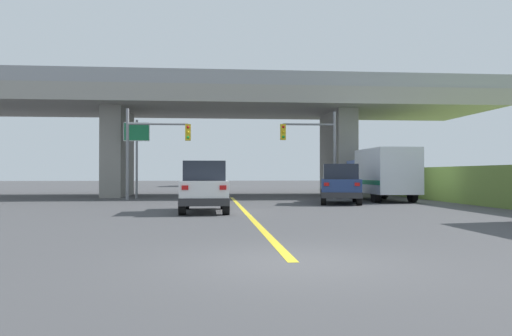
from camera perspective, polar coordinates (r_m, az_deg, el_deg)
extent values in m
plane|color=#424244|center=(35.91, -2.91, -3.09)|extent=(160.00, 160.00, 0.00)
cube|color=gray|center=(36.22, -2.90, 7.15)|extent=(35.74, 9.66, 1.08)
cube|color=gray|center=(36.42, -15.07, 1.61)|extent=(1.33, 5.80, 5.91)
cube|color=gray|center=(37.02, 9.06, 1.56)|extent=(1.33, 5.80, 5.91)
cube|color=gray|center=(31.76, -2.56, 10.07)|extent=(35.74, 0.20, 0.90)
cube|color=gray|center=(40.99, -3.17, 7.63)|extent=(35.74, 0.20, 0.90)
cube|color=yellow|center=(21.03, -1.27, -4.80)|extent=(0.20, 24.43, 0.01)
cube|color=silver|center=(20.71, -5.73, -2.63)|extent=(1.81, 4.32, 0.90)
cube|color=#1E232D|center=(20.38, -5.74, -0.33)|extent=(1.60, 2.38, 0.76)
cube|color=#2D2D30|center=(18.62, -5.80, -3.80)|extent=(1.85, 0.20, 0.28)
cube|color=red|center=(18.55, -7.90, -2.17)|extent=(0.24, 0.06, 0.16)
cube|color=red|center=(18.53, -3.69, -2.18)|extent=(0.24, 0.06, 0.16)
cylinder|color=black|center=(22.36, -7.77, -3.63)|extent=(0.26, 0.72, 0.72)
cylinder|color=black|center=(22.35, -3.63, -3.64)|extent=(0.26, 0.72, 0.72)
cylinder|color=black|center=(19.15, -8.20, -4.13)|extent=(0.26, 0.72, 0.72)
cylinder|color=black|center=(19.13, -3.36, -4.14)|extent=(0.26, 0.72, 0.72)
cube|color=navy|center=(26.79, 9.33, -2.18)|extent=(2.78, 4.55, 0.90)
cube|color=#1E232D|center=(26.46, 9.35, -0.40)|extent=(2.15, 2.64, 0.76)
cube|color=#2D2D30|center=(24.73, 9.51, -3.02)|extent=(1.95, 0.61, 0.28)
cube|color=red|center=(24.63, 7.84, -1.80)|extent=(0.25, 0.11, 0.16)
cube|color=red|center=(24.69, 11.17, -1.79)|extent=(0.25, 0.11, 0.16)
cylinder|color=black|center=(28.35, 7.48, -3.01)|extent=(0.41, 0.76, 0.72)
cylinder|color=black|center=(28.41, 10.94, -2.99)|extent=(0.41, 0.76, 0.72)
cylinder|color=black|center=(25.22, 7.51, -3.30)|extent=(0.41, 0.76, 0.72)
cylinder|color=black|center=(25.29, 11.40, -3.28)|extent=(0.41, 0.76, 0.72)
cube|color=navy|center=(32.46, 12.36, -0.86)|extent=(2.20, 2.00, 1.90)
cube|color=silver|center=(29.32, 14.31, -0.33)|extent=(2.31, 4.62, 2.46)
cube|color=#197F4C|center=(29.32, 14.32, -1.53)|extent=(2.33, 4.53, 0.24)
cylinder|color=black|center=(32.19, 10.67, -2.56)|extent=(0.30, 0.90, 0.90)
cylinder|color=black|center=(32.79, 14.04, -2.52)|extent=(0.30, 0.90, 0.90)
cylinder|color=black|center=(27.92, 13.18, -2.85)|extent=(0.30, 0.90, 0.90)
cylinder|color=black|center=(28.61, 16.99, -2.78)|extent=(0.30, 0.90, 0.90)
cylinder|color=slate|center=(31.66, 8.72, 1.41)|extent=(0.18, 0.18, 5.33)
cylinder|color=slate|center=(31.44, 5.89, 4.84)|extent=(3.18, 0.12, 0.12)
cube|color=gold|center=(31.13, 3.01, 4.01)|extent=(0.32, 0.26, 0.96)
sphere|color=red|center=(31.01, 3.05, 4.58)|extent=(0.16, 0.16, 0.16)
sphere|color=gold|center=(30.99, 3.05, 4.03)|extent=(0.16, 0.16, 0.16)
sphere|color=green|center=(30.96, 3.05, 3.48)|extent=(0.16, 0.16, 0.16)
cylinder|color=slate|center=(30.67, -14.10, 1.49)|extent=(0.18, 0.18, 5.32)
cylinder|color=slate|center=(30.57, -10.84, 4.82)|extent=(3.49, 0.12, 0.12)
cube|color=gold|center=(30.41, -7.56, 3.94)|extent=(0.32, 0.26, 0.96)
sphere|color=red|center=(30.28, -7.57, 4.53)|extent=(0.16, 0.16, 0.16)
sphere|color=gold|center=(30.26, -7.57, 3.96)|extent=(0.16, 0.16, 0.16)
sphere|color=green|center=(30.23, -7.57, 3.39)|extent=(0.16, 0.16, 0.16)
cylinder|color=slate|center=(32.68, -13.11, 0.96)|extent=(0.14, 0.14, 4.88)
cube|color=#197242|center=(32.71, -13.12, 3.95)|extent=(1.51, 0.08, 1.08)
cube|color=white|center=(32.70, -13.12, 3.95)|extent=(1.59, 0.04, 1.16)
cube|color=navy|center=(66.72, -6.24, -0.77)|extent=(2.20, 2.00, 1.90)
cube|color=silver|center=(63.32, -6.29, -0.45)|extent=(2.31, 4.81, 2.61)
cube|color=#B26619|center=(63.32, -6.29, -1.04)|extent=(2.33, 4.72, 0.24)
cylinder|color=black|center=(66.76, -7.10, -1.58)|extent=(0.30, 0.90, 0.90)
cylinder|color=black|center=(66.72, -5.38, -1.58)|extent=(0.30, 0.90, 0.90)
cylinder|color=black|center=(62.15, -7.24, -1.65)|extent=(0.30, 0.90, 0.90)
cylinder|color=black|center=(62.11, -5.39, -1.65)|extent=(0.30, 0.90, 0.90)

